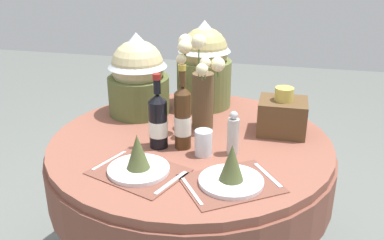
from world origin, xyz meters
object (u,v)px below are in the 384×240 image
object	(u,v)px
pepper_mill	(233,134)
gift_tub_back_left	(138,72)
dining_table	(190,168)
woven_basket_side_right	(282,115)
place_setting_left	(138,161)
wine_bottle_left	(183,117)
flower_vase	(201,84)
place_setting_right	(231,173)
wine_bottle_centre	(158,120)
gift_tub_back_centre	(204,61)
tumbler_near_left	(203,143)

from	to	relation	value
pepper_mill	gift_tub_back_left	size ratio (longest dim) A/B	0.46
gift_tub_back_left	dining_table	bearing A→B (deg)	-38.03
woven_basket_side_right	place_setting_left	bearing A→B (deg)	-136.17
place_setting_left	wine_bottle_left	xyz separation A→B (m)	(0.11, 0.25, 0.09)
flower_vase	gift_tub_back_left	world-z (taller)	flower_vase
place_setting_right	gift_tub_back_left	distance (m)	0.84
wine_bottle_left	woven_basket_side_right	distance (m)	0.48
place_setting_right	wine_bottle_left	bearing A→B (deg)	133.77
pepper_mill	wine_bottle_left	bearing A→B (deg)	176.83
place_setting_left	flower_vase	bearing A→B (deg)	72.79
dining_table	wine_bottle_centre	distance (m)	0.31
wine_bottle_centre	gift_tub_back_left	size ratio (longest dim) A/B	0.79
place_setting_left	wine_bottle_centre	distance (m)	0.25
dining_table	wine_bottle_left	world-z (taller)	wine_bottle_left
place_setting_left	wine_bottle_left	distance (m)	0.29
place_setting_left	place_setting_right	xyz separation A→B (m)	(0.36, -0.01, 0.00)
dining_table	flower_vase	bearing A→B (deg)	82.43
wine_bottle_centre	woven_basket_side_right	xyz separation A→B (m)	(0.51, 0.27, -0.04)
flower_vase	gift_tub_back_centre	world-z (taller)	flower_vase
dining_table	place_setting_left	world-z (taller)	place_setting_left
place_setting_right	wine_bottle_centre	xyz separation A→B (m)	(-0.35, 0.24, 0.08)
place_setting_right	pepper_mill	distance (m)	0.25
place_setting_left	flower_vase	xyz separation A→B (m)	(0.15, 0.47, 0.17)
dining_table	place_setting_left	size ratio (longest dim) A/B	3.14
place_setting_right	flower_vase	xyz separation A→B (m)	(-0.22, 0.48, 0.17)
wine_bottle_left	gift_tub_back_centre	bearing A→B (deg)	91.56
tumbler_near_left	gift_tub_back_centre	size ratio (longest dim) A/B	0.24
place_setting_left	wine_bottle_left	size ratio (longest dim) A/B	1.11
place_setting_left	gift_tub_back_centre	size ratio (longest dim) A/B	0.90
wine_bottle_centre	gift_tub_back_centre	world-z (taller)	gift_tub_back_centre
dining_table	pepper_mill	world-z (taller)	pepper_mill
dining_table	place_setting_left	bearing A→B (deg)	-110.76
pepper_mill	gift_tub_back_centre	distance (m)	0.61
tumbler_near_left	gift_tub_back_centre	distance (m)	0.62
wine_bottle_left	pepper_mill	size ratio (longest dim) A/B	1.93
wine_bottle_centre	gift_tub_back_left	world-z (taller)	gift_tub_back_left
wine_bottle_centre	tumbler_near_left	world-z (taller)	wine_bottle_centre
place_setting_right	gift_tub_back_left	xyz separation A→B (m)	(-0.56, 0.60, 0.17)
wine_bottle_left	gift_tub_back_centre	distance (m)	0.54
wine_bottle_centre	woven_basket_side_right	world-z (taller)	wine_bottle_centre
place_setting_left	wine_bottle_left	bearing A→B (deg)	65.32
wine_bottle_centre	flower_vase	bearing A→B (deg)	60.32
place_setting_left	pepper_mill	distance (m)	0.41
wine_bottle_left	wine_bottle_centre	distance (m)	0.11
wine_bottle_centre	wine_bottle_left	bearing A→B (deg)	8.82
place_setting_left	tumbler_near_left	xyz separation A→B (m)	(0.21, 0.20, 0.01)
flower_vase	woven_basket_side_right	xyz separation A→B (m)	(0.38, 0.03, -0.13)
wine_bottle_left	wine_bottle_centre	world-z (taller)	wine_bottle_left
wine_bottle_centre	gift_tub_back_left	bearing A→B (deg)	120.53
flower_vase	woven_basket_side_right	bearing A→B (deg)	5.07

